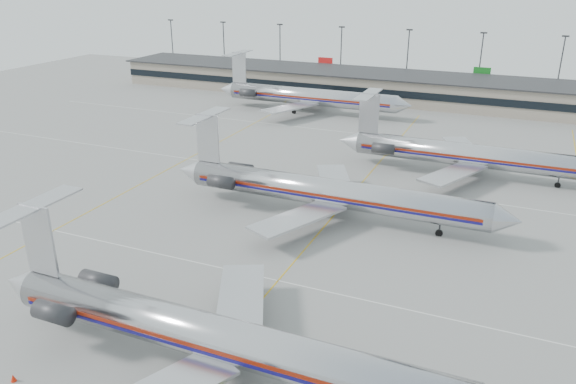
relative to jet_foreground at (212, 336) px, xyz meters
The scene contains 9 objects.
ground 5.80m from the jet_foreground, 101.49° to the left, with size 260.00×260.00×0.00m, color gray.
apron_markings 15.04m from the jet_foreground, 93.68° to the left, with size 160.00×0.15×0.02m, color silver.
terminal 102.61m from the jet_foreground, 90.53° to the left, with size 162.00×17.00×6.25m.
light_mast_row 116.75m from the jet_foreground, 90.46° to the left, with size 163.60×0.40×15.28m.
jet_foreground is the anchor object (origin of this frame).
jet_second_row 31.73m from the jet_foreground, 93.56° to the left, with size 45.20×26.61×11.83m.
jet_third_row 56.04m from the jet_foreground, 76.95° to the left, with size 42.18×25.94×11.53m.
jet_back_row 86.37m from the jet_foreground, 106.52° to the left, with size 44.75×27.53×12.24m.
cone_left 15.72m from the jet_foreground, 152.43° to the right, with size 0.45×0.45×0.61m, color red.
Camera 1 is at (20.58, -35.47, 29.84)m, focal length 35.00 mm.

